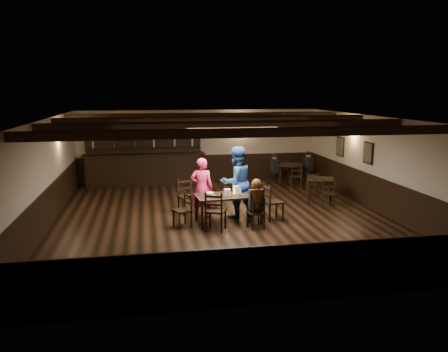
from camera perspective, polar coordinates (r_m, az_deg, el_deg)
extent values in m
plane|color=black|center=(11.98, -0.22, -5.43)|extent=(10.00, 10.00, 0.00)
cube|color=beige|center=(16.56, -3.23, 3.95)|extent=(9.00, 0.02, 2.70)
cube|color=beige|center=(6.93, 6.99, -6.31)|extent=(9.00, 0.02, 2.70)
cube|color=beige|center=(11.77, -22.35, 0.18)|extent=(0.02, 10.00, 2.70)
cube|color=beige|center=(13.20, 19.40, 1.49)|extent=(0.02, 10.00, 2.70)
cube|color=silver|center=(11.51, -0.23, 7.56)|extent=(9.00, 10.00, 0.02)
cube|color=black|center=(16.66, -3.18, 1.04)|extent=(9.00, 0.04, 1.00)
cube|color=black|center=(7.26, 6.76, -12.65)|extent=(9.00, 0.04, 1.00)
cube|color=black|center=(11.94, -21.91, -3.83)|extent=(0.04, 10.00, 1.00)
cube|color=black|center=(13.35, 19.05, -2.11)|extent=(0.04, 10.00, 1.00)
cube|color=black|center=(16.36, -9.88, 5.48)|extent=(0.90, 0.03, 1.00)
cube|color=black|center=(16.34, -9.88, 5.47)|extent=(0.80, 0.02, 0.90)
cube|color=black|center=(13.58, 18.33, 2.88)|extent=(0.03, 0.55, 0.65)
cube|color=#72664C|center=(13.57, 18.25, 2.88)|extent=(0.02, 0.45, 0.55)
cube|color=black|center=(15.27, 14.94, 3.74)|extent=(0.03, 0.55, 0.65)
cube|color=#72664C|center=(15.26, 14.88, 3.74)|extent=(0.02, 0.45, 0.55)
cube|color=black|center=(8.58, 3.25, 5.65)|extent=(8.90, 0.18, 0.18)
cube|color=black|center=(10.53, 0.72, 6.69)|extent=(8.90, 0.18, 0.18)
cube|color=black|center=(12.50, -1.03, 7.39)|extent=(8.90, 0.18, 0.18)
cube|color=black|center=(14.47, -2.31, 7.89)|extent=(8.90, 0.18, 0.18)
cube|color=black|center=(10.90, -2.88, -5.20)|extent=(0.07, 0.07, 0.71)
cube|color=black|center=(11.58, -3.65, -4.22)|extent=(0.07, 0.07, 0.71)
cube|color=black|center=(11.32, 4.94, -4.60)|extent=(0.07, 0.07, 0.71)
cube|color=black|center=(11.98, 3.75, -3.70)|extent=(0.07, 0.07, 0.71)
cube|color=black|center=(11.33, 0.60, -2.59)|extent=(1.76, 0.99, 0.04)
cube|color=#A5A8AD|center=(11.71, 0.05, -2.14)|extent=(1.69, 0.18, 0.05)
cube|color=#A5A8AD|center=(10.95, 1.18, -3.08)|extent=(1.69, 0.18, 0.05)
cube|color=#A5A8AD|center=(11.58, 4.57, -2.33)|extent=(0.10, 0.85, 0.05)
cube|color=#A5A8AD|center=(11.14, -3.53, -2.85)|extent=(0.10, 0.85, 0.05)
cube|color=black|center=(10.99, 0.19, -5.68)|extent=(0.05, 0.05, 0.48)
cube|color=black|center=(10.64, -0.32, -6.25)|extent=(0.05, 0.05, 0.48)
cube|color=black|center=(11.09, -1.83, -5.53)|extent=(0.05, 0.05, 0.48)
cube|color=black|center=(10.74, -2.40, -6.08)|extent=(0.05, 0.05, 0.48)
cube|color=black|center=(10.79, -1.09, -4.55)|extent=(0.61, 0.60, 0.04)
cube|color=black|center=(10.55, -1.38, -3.51)|extent=(0.44, 0.23, 0.50)
cube|color=black|center=(10.56, -1.37, -3.77)|extent=(0.38, 0.19, 0.06)
cube|color=black|center=(10.51, -1.38, -2.72)|extent=(0.38, 0.19, 0.06)
cube|color=black|center=(11.24, 4.54, -5.58)|extent=(0.04, 0.04, 0.38)
cube|color=black|center=(10.99, 5.26, -5.99)|extent=(0.04, 0.04, 0.38)
cube|color=black|center=(11.11, 3.07, -5.77)|extent=(0.04, 0.04, 0.38)
cube|color=black|center=(10.85, 3.77, -6.19)|extent=(0.04, 0.04, 0.38)
cube|color=black|center=(10.99, 4.18, -4.84)|extent=(0.44, 0.43, 0.04)
cube|color=black|center=(10.81, 4.55, -4.03)|extent=(0.37, 0.11, 0.40)
cube|color=black|center=(10.82, 4.55, -4.23)|extent=(0.32, 0.09, 0.04)
cube|color=black|center=(10.77, 4.56, -3.41)|extent=(0.32, 0.09, 0.04)
cube|color=black|center=(11.26, -6.61, -5.50)|extent=(0.04, 0.04, 0.42)
cube|color=black|center=(11.39, -5.10, -5.26)|extent=(0.04, 0.04, 0.42)
cube|color=black|center=(10.95, -5.83, -5.95)|extent=(0.04, 0.04, 0.42)
cube|color=black|center=(11.09, -4.28, -5.70)|extent=(0.04, 0.04, 0.42)
cube|color=black|center=(11.11, -5.48, -4.47)|extent=(0.51, 0.52, 0.04)
cube|color=black|center=(11.12, -4.73, -3.27)|extent=(0.18, 0.39, 0.44)
cube|color=black|center=(11.13, -4.73, -3.49)|extent=(0.15, 0.34, 0.05)
cube|color=black|center=(11.09, -4.74, -2.61)|extent=(0.15, 0.34, 0.05)
cube|color=black|center=(11.67, 7.69, -4.77)|extent=(0.04, 0.04, 0.48)
cube|color=black|center=(11.51, 5.99, -4.95)|extent=(0.04, 0.04, 0.48)
cube|color=black|center=(12.01, 6.86, -4.28)|extent=(0.04, 0.04, 0.48)
cube|color=black|center=(11.86, 5.20, -4.45)|extent=(0.04, 0.04, 0.48)
cube|color=black|center=(11.69, 6.46, -3.38)|extent=(0.51, 0.53, 0.04)
cube|color=black|center=(11.56, 5.64, -2.25)|extent=(0.11, 0.47, 0.50)
cube|color=black|center=(11.57, 5.63, -2.49)|extent=(0.08, 0.40, 0.06)
cube|color=black|center=(11.52, 5.65, -1.53)|extent=(0.08, 0.40, 0.06)
cube|color=black|center=(12.16, -5.33, -4.10)|extent=(0.05, 0.05, 0.46)
cube|color=black|center=(12.49, -5.97, -3.70)|extent=(0.05, 0.05, 0.46)
cube|color=black|center=(12.30, -3.66, -3.89)|extent=(0.05, 0.05, 0.46)
cube|color=black|center=(12.63, -4.33, -3.51)|extent=(0.05, 0.05, 0.46)
cube|color=black|center=(12.33, -4.84, -2.66)|extent=(0.56, 0.55, 0.04)
cube|color=black|center=(12.44, -5.18, -1.40)|extent=(0.44, 0.17, 0.48)
cube|color=black|center=(12.45, -5.18, -1.62)|extent=(0.38, 0.14, 0.05)
cube|color=black|center=(12.41, -5.19, -0.74)|extent=(0.38, 0.14, 0.05)
imported|color=#FF387F|center=(11.79, -2.93, -1.58)|extent=(0.65, 0.47, 1.65)
imported|color=navy|center=(11.82, 1.60, -0.80)|extent=(1.16, 1.04, 1.95)
cube|color=black|center=(11.07, 4.03, -4.06)|extent=(0.32, 0.32, 0.13)
cube|color=black|center=(10.90, 4.20, -3.04)|extent=(0.34, 0.20, 0.49)
cylinder|color=black|center=(10.84, 4.22, -1.90)|extent=(0.10, 0.34, 0.34)
sphere|color=#D8A384|center=(10.81, 4.23, -1.12)|extent=(0.21, 0.21, 0.21)
sphere|color=#351A0C|center=(10.78, 4.27, -1.10)|extent=(0.26, 0.26, 0.26)
cone|color=#351A0C|center=(10.78, 4.38, -3.32)|extent=(0.20, 0.20, 0.61)
cylinder|color=white|center=(11.25, -1.92, -2.54)|extent=(0.26, 0.26, 0.01)
cylinder|color=white|center=(11.24, -1.92, -2.32)|extent=(0.21, 0.21, 0.07)
cylinder|color=silver|center=(11.24, -1.92, -2.41)|extent=(0.23, 0.23, 0.04)
cylinder|color=white|center=(11.25, 0.42, -2.13)|extent=(0.18, 0.18, 0.17)
cylinder|color=white|center=(11.45, 1.62, -1.80)|extent=(0.17, 0.17, 0.20)
cylinder|color=#A5A8AD|center=(11.38, 0.64, -2.33)|extent=(0.05, 0.05, 0.03)
sphere|color=orange|center=(11.37, 0.64, -2.18)|extent=(0.03, 0.03, 0.03)
cylinder|color=silver|center=(11.29, 2.20, -2.28)|extent=(0.04, 0.04, 0.09)
cylinder|color=#A5A8AD|center=(11.32, 2.94, -2.25)|extent=(0.04, 0.04, 0.09)
cylinder|color=silver|center=(11.47, 2.06, -1.99)|extent=(0.08, 0.08, 0.12)
cube|color=maroon|center=(11.39, 2.99, -2.39)|extent=(0.29, 0.23, 0.00)
cube|color=#0E0E48|center=(11.57, 3.07, -2.18)|extent=(0.35, 0.27, 0.00)
cube|color=black|center=(16.22, -10.29, 0.77)|extent=(4.17, 0.60, 1.10)
cube|color=black|center=(16.12, -10.36, 2.79)|extent=(4.37, 0.70, 0.05)
cube|color=black|center=(16.40, -10.36, 2.83)|extent=(4.17, 0.10, 2.20)
cube|color=black|center=(16.26, -10.39, 3.65)|extent=(4.07, 0.22, 0.03)
cube|color=black|center=(16.22, -10.43, 4.88)|extent=(4.07, 0.22, 0.03)
cube|color=black|center=(16.19, -10.48, 6.11)|extent=(4.07, 0.22, 0.03)
cube|color=black|center=(13.77, 12.48, -0.38)|extent=(1.04, 1.04, 0.04)
cube|color=black|center=(13.54, 11.01, -2.14)|extent=(0.05, 0.05, 0.71)
cube|color=black|center=(14.17, 11.15, -1.55)|extent=(0.05, 0.05, 0.71)
cube|color=black|center=(13.53, 13.75, -2.27)|extent=(0.05, 0.05, 0.71)
cube|color=black|center=(14.16, 13.77, -1.68)|extent=(0.05, 0.05, 0.71)
cube|color=black|center=(16.16, 8.66, 1.44)|extent=(1.07, 1.07, 0.04)
cube|color=black|center=(15.93, 7.33, -0.04)|extent=(0.05, 0.05, 0.71)
cube|color=black|center=(16.58, 7.55, 0.40)|extent=(0.05, 0.05, 0.71)
cube|color=black|center=(15.88, 9.74, -0.14)|extent=(0.05, 0.05, 0.71)
cube|color=black|center=(16.54, 9.86, 0.31)|extent=(0.05, 0.05, 0.71)
cube|color=black|center=(16.08, 6.60, 1.36)|extent=(0.23, 0.35, 0.47)
sphere|color=#D8A384|center=(16.03, 6.63, 2.48)|extent=(0.18, 0.18, 0.18)
sphere|color=black|center=(16.03, 6.63, 2.58)|extent=(0.19, 0.19, 0.19)
cube|color=black|center=(16.51, 10.91, 1.55)|extent=(0.29, 0.39, 0.51)
sphere|color=#D8A384|center=(16.46, 10.95, 2.73)|extent=(0.20, 0.20, 0.20)
sphere|color=black|center=(16.46, 10.96, 2.83)|extent=(0.21, 0.21, 0.21)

